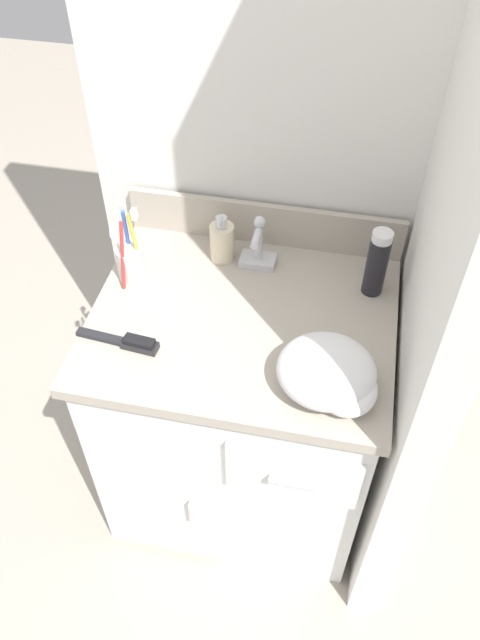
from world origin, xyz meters
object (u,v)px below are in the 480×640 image
Objects in this scene: hairbrush at (128,342)px; hand_towel at (331,375)px; soap_dispenser at (222,241)px; shaving_cream_can at (377,263)px; toothbrush_cup at (131,260)px.

hand_towel is at bearing 1.28° from hairbrush.
soap_dispenser is 0.74× the size of shaving_cream_can.
shaving_cream_can is 0.61m from hairbrush.
toothbrush_cup is 1.06× the size of hairbrush.
hairbrush is (-0.53, -0.29, -0.08)m from shaving_cream_can.
hand_towel is at bearing -25.84° from toothbrush_cup.
shaving_cream_can is at bearing 77.81° from hand_towel.
soap_dispenser is 0.49m from hand_towel.
hand_towel is (-0.07, -0.32, -0.04)m from shaving_cream_can.
soap_dispenser is at bearing 72.70° from hairbrush.
hand_towel reaches higher than hairbrush.
toothbrush_cup reaches higher than hairbrush.
toothbrush_cup is 1.16× the size of shaving_cream_can.
toothbrush_cup reaches higher than soap_dispenser.
toothbrush_cup is 0.98× the size of hand_towel.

